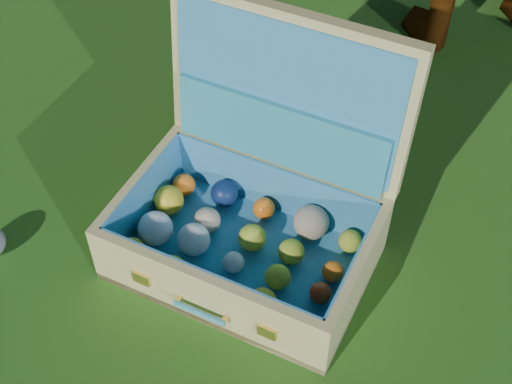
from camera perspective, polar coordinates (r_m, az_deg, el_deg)
name	(u,v)px	position (r m, az deg, el deg)	size (l,w,h in m)	color
ground	(211,253)	(1.60, -3.61, -4.91)	(60.00, 60.00, 0.00)	#215114
suitcase	(255,197)	(1.52, -0.08, -0.40)	(0.56, 0.47, 0.51)	#D3C071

